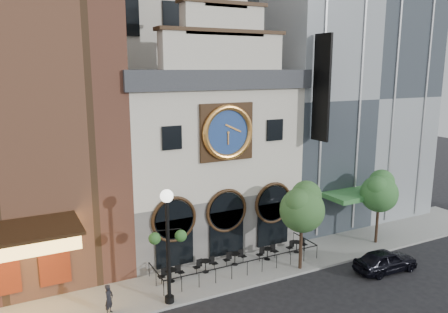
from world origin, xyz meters
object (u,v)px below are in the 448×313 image
bistro_1 (206,265)px  bistro_4 (297,246)px  pedestrian (109,299)px  lamppost (168,234)px  bistro_3 (267,253)px  car_right (385,260)px  tree_left (302,206)px  bistro_0 (171,274)px  tree_right (379,191)px  bistro_2 (235,258)px

bistro_1 → bistro_4: same height
pedestrian → lamppost: 4.38m
bistro_3 → pedestrian: pedestrian is taller
car_right → tree_left: bearing=64.5°
bistro_0 → bistro_1: 2.30m
bistro_0 → bistro_1: same height
tree_left → tree_right: (7.40, 0.87, -0.20)m
bistro_4 → pedestrian: (-13.04, -1.75, 0.32)m
bistro_2 → tree_right: tree_right is taller
bistro_2 → tree_left: tree_left is taller
bistro_0 → tree_right: size_ratio=0.30×
car_right → lamppost: lamppost is taller
bistro_2 → lamppost: bearing=-155.7°
car_right → pedestrian: pedestrian is taller
bistro_1 → pedestrian: pedestrian is taller
bistro_0 → car_right: bearing=-20.2°
bistro_3 → bistro_4: bearing=0.9°
car_right → lamppost: bearing=83.2°
bistro_1 → bistro_2: bearing=2.5°
bistro_4 → tree_left: (-1.22, -2.02, 3.57)m
bistro_2 → lamppost: 6.74m
car_right → lamppost: size_ratio=0.67×
car_right → bistro_1: bearing=68.5°
bistro_1 → bistro_3: bearing=-2.6°
lamppost → bistro_3: bearing=27.0°
tree_left → tree_right: size_ratio=1.05×
bistro_0 → car_right: size_ratio=0.38×
pedestrian → bistro_3: bearing=-38.8°
bistro_1 → bistro_4: 6.75m
bistro_4 → pedestrian: bearing=-172.3°
pedestrian → tree_right: bearing=-46.2°
bistro_2 → tree_left: 5.45m
bistro_4 → tree_left: tree_left is taller
bistro_2 → pedestrian: size_ratio=1.00×
bistro_1 → pedestrian: 6.58m
bistro_3 → tree_left: 4.25m
lamppost → car_right: bearing=1.1°
lamppost → tree_right: (16.13, 0.99, -0.03)m
tree_left → bistro_4: bearing=59.0°
lamppost → tree_left: size_ratio=1.14×
bistro_1 → lamppost: (-3.20, -2.30, 3.40)m
bistro_2 → bistro_4: size_ratio=1.00×
bistro_3 → bistro_4: same height
bistro_0 → tree_right: tree_right is taller
bistro_0 → pedestrian: 4.37m
bistro_3 → tree_right: bearing=-7.4°
bistro_2 → pedestrian: bearing=-166.6°
bistro_0 → bistro_1: size_ratio=1.00×
bistro_1 → car_right: size_ratio=0.38×
bistro_2 → lamppost: lamppost is taller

